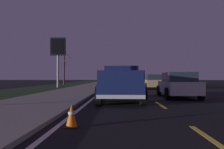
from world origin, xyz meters
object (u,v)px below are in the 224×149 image
at_px(gas_price_sign, 58,50).
at_px(traffic_cone_near, 72,116).
at_px(pickup_truck, 121,82).
at_px(bare_tree_far, 64,66).
at_px(sedan_white, 178,85).
at_px(sedan_red, 147,81).
at_px(sedan_black, 139,80).
at_px(sedan_tan, 153,82).

bearing_deg(gas_price_sign, traffic_cone_near, -162.92).
relative_size(pickup_truck, bare_tree_far, 0.84).
xyz_separation_m(gas_price_sign, traffic_cone_near, (-20.88, -6.42, -4.28)).
height_order(bare_tree_far, traffic_cone_near, bare_tree_far).
bearing_deg(bare_tree_far, gas_price_sign, -169.82).
height_order(sedan_white, gas_price_sign, gas_price_sign).
height_order(pickup_truck, bare_tree_far, bare_tree_far).
height_order(pickup_truck, sedan_red, pickup_truck).
bearing_deg(pickup_truck, sedan_black, -6.84).
xyz_separation_m(pickup_truck, sedan_tan, (11.90, -3.53, -0.20)).
bearing_deg(traffic_cone_near, sedan_black, -7.68).
height_order(sedan_white, traffic_cone_near, sedan_white).
distance_m(sedan_black, sedan_tan, 17.82).
height_order(pickup_truck, sedan_black, pickup_truck).
height_order(sedan_red, bare_tree_far, bare_tree_far).
bearing_deg(pickup_truck, sedan_tan, -16.54).
bearing_deg(sedan_black, sedan_white, 179.81).
xyz_separation_m(pickup_truck, traffic_cone_near, (-6.19, 1.28, -0.70)).
height_order(sedan_black, gas_price_sign, gas_price_sign).
distance_m(sedan_red, traffic_cone_near, 25.54).
relative_size(sedan_red, sedan_black, 1.00).
xyz_separation_m(sedan_red, bare_tree_far, (5.58, 13.16, 2.33)).
xyz_separation_m(gas_price_sign, bare_tree_far, (9.74, 1.75, -1.45)).
bearing_deg(traffic_cone_near, sedan_white, -30.44).
distance_m(sedan_black, gas_price_sign, 19.15).
bearing_deg(bare_tree_far, traffic_cone_near, -165.07).
distance_m(sedan_white, sedan_tan, 10.01).
relative_size(sedan_tan, bare_tree_far, 0.68).
height_order(sedan_red, sedan_black, same).
height_order(pickup_truck, traffic_cone_near, pickup_truck).
bearing_deg(traffic_cone_near, sedan_tan, -14.89).
bearing_deg(pickup_truck, bare_tree_far, 21.12).
relative_size(pickup_truck, sedan_black, 1.24).
xyz_separation_m(sedan_red, traffic_cone_near, (-25.04, 4.99, -0.50)).
distance_m(sedan_white, bare_tree_far, 26.08).
distance_m(pickup_truck, traffic_cone_near, 6.35).
bearing_deg(sedan_red, sedan_tan, 178.51).
bearing_deg(sedan_white, sedan_red, -0.81).
relative_size(gas_price_sign, bare_tree_far, 0.94).
xyz_separation_m(sedan_black, gas_price_sign, (-15.03, 11.26, 3.77)).
bearing_deg(sedan_tan, sedan_black, -0.10).
height_order(sedan_black, bare_tree_far, bare_tree_far).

